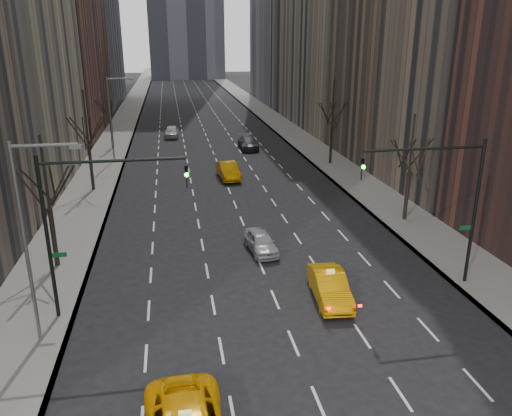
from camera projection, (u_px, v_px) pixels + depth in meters
name	position (u px, v px, depth m)	size (l,w,h in m)	color
sidewalk_left	(123.00, 125.00, 78.22)	(4.50, 320.00, 0.15)	slate
sidewalk_right	(275.00, 121.00, 82.17)	(4.50, 320.00, 0.15)	slate
tree_lw_b	(50.00, 209.00, 28.59)	(3.36, 3.50, 7.82)	black
tree_lw_c	(89.00, 147.00, 43.41)	(3.36, 3.50, 8.74)	black
tree_lw_d	(111.00, 120.00, 60.35)	(3.36, 3.50, 7.36)	black
tree_rw_b	(409.00, 173.00, 36.19)	(3.36, 3.50, 7.82)	black
tree_rw_c	(332.00, 127.00, 52.87)	(3.36, 3.50, 8.74)	black
traffic_mast_left	(83.00, 210.00, 22.88)	(6.69, 0.39, 8.00)	black
traffic_mast_right	(448.00, 191.00, 25.82)	(6.69, 0.39, 8.00)	black
streetlight_near	(31.00, 225.00, 20.70)	(2.83, 0.22, 9.00)	slate
streetlight_far	(113.00, 111.00, 53.34)	(2.83, 0.22, 9.00)	slate
taxi_sedan	(330.00, 287.00, 25.89)	(1.58, 4.54, 1.50)	#F4A405
silver_sedan_ahead	(261.00, 242.00, 31.79)	(1.56, 3.88, 1.32)	#A9ACB2
far_taxi	(228.00, 171.00, 48.36)	(1.68, 4.81, 1.59)	orange
far_suv_grey	(248.00, 143.00, 61.35)	(2.17, 5.34, 1.55)	#2D2D32
far_car_white	(172.00, 132.00, 68.62)	(1.87, 4.64, 1.58)	beige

